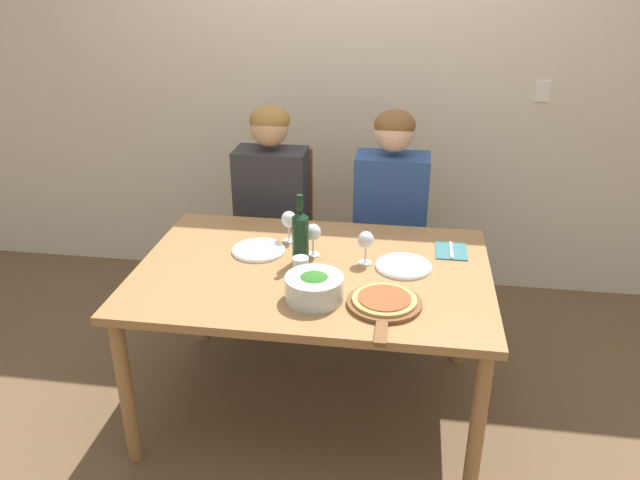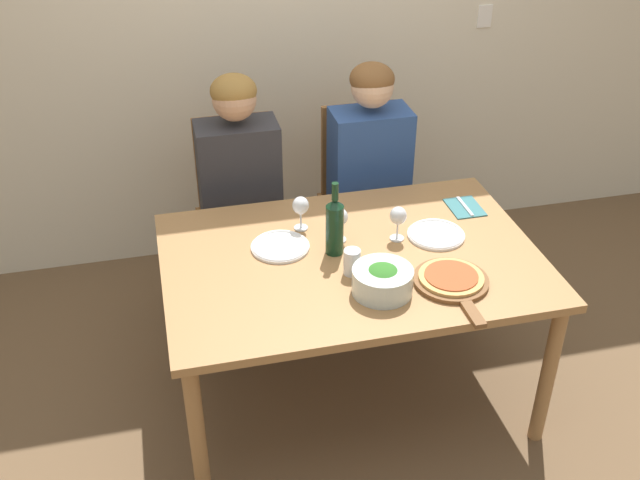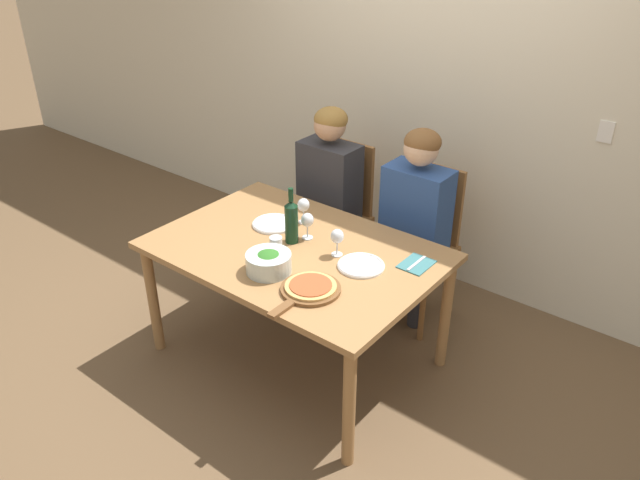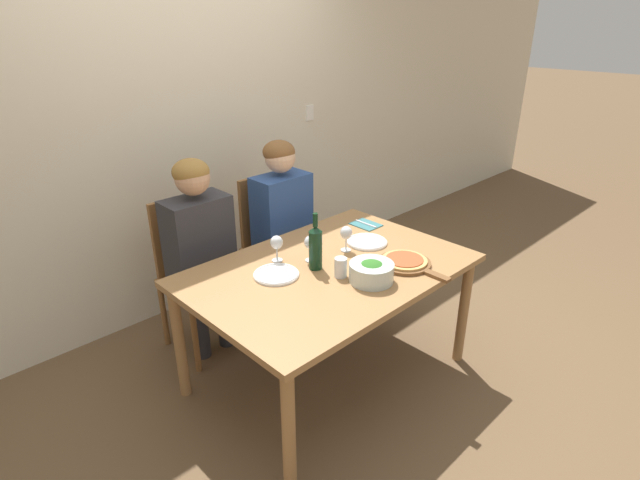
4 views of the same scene
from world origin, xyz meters
TOP-DOWN VIEW (x-y plane):
  - ground_plane at (0.00, 0.00)m, footprint 40.00×40.00m
  - back_wall at (0.00, 1.35)m, footprint 10.00×0.06m
  - dining_table at (0.00, 0.00)m, footprint 1.51×1.03m
  - chair_left at (-0.34, 0.84)m, footprint 0.42×0.42m
  - chair_right at (0.30, 0.84)m, footprint 0.42×0.42m
  - person_woman at (-0.34, 0.73)m, footprint 0.47×0.51m
  - person_man at (0.30, 0.73)m, footprint 0.47×0.51m
  - wine_bottle at (-0.06, 0.04)m, footprint 0.07×0.07m
  - broccoli_bowl at (0.05, -0.26)m, footprint 0.23×0.23m
  - dinner_plate_left at (-0.27, 0.12)m, footprint 0.24×0.24m
  - dinner_plate_right at (0.38, 0.06)m, footprint 0.24×0.24m
  - pizza_on_board at (0.32, -0.27)m, footprint 0.29×0.43m
  - wine_glass_left at (-0.15, 0.25)m, footprint 0.07×0.07m
  - wine_glass_right at (0.22, 0.08)m, footprint 0.07×0.07m
  - wine_glass_centre at (-0.02, 0.13)m, footprint 0.07×0.07m
  - water_tumbler at (-0.03, -0.12)m, footprint 0.07×0.07m
  - fork_on_napkin at (0.59, 0.25)m, footprint 0.14×0.18m

SIDE VIEW (x-z plane):
  - ground_plane at x=0.00m, z-range 0.00..0.00m
  - chair_left at x=-0.34m, z-range 0.04..1.01m
  - chair_right at x=0.30m, z-range 0.04..1.01m
  - dining_table at x=0.00m, z-range 0.29..1.02m
  - fork_on_napkin at x=0.59m, z-range 0.73..0.74m
  - dinner_plate_left at x=-0.27m, z-range 0.73..0.75m
  - dinner_plate_right at x=0.38m, z-range 0.73..0.75m
  - pizza_on_board at x=0.32m, z-range 0.73..0.76m
  - person_woman at x=-0.34m, z-range 0.13..1.38m
  - person_man at x=0.30m, z-range 0.13..1.38m
  - broccoli_bowl at x=0.05m, z-range 0.72..0.83m
  - water_tumbler at x=-0.03m, z-range 0.73..0.83m
  - wine_glass_left at x=-0.15m, z-range 0.76..0.91m
  - wine_glass_right at x=0.22m, z-range 0.76..0.91m
  - wine_glass_centre at x=-0.02m, z-range 0.76..0.91m
  - wine_bottle at x=-0.06m, z-range 0.70..1.01m
  - back_wall at x=0.00m, z-range 0.00..2.70m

